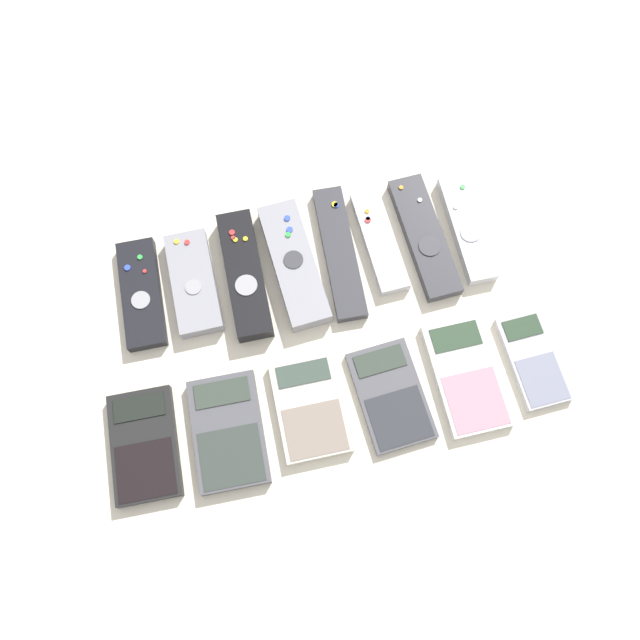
{
  "coord_description": "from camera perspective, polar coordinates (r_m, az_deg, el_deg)",
  "views": [
    {
      "loc": [
        -0.06,
        -0.24,
        0.82
      ],
      "look_at": [
        0.0,
        0.02,
        0.01
      ],
      "focal_mm": 35.0,
      "sensor_mm": 36.0,
      "label": 1
    }
  ],
  "objects": [
    {
      "name": "remote_1",
      "position": [
        0.89,
        -11.48,
        3.36
      ],
      "size": [
        0.06,
        0.15,
        0.02
      ],
      "rotation": [
        0.0,
        0.0,
        -0.0
      ],
      "color": "gray",
      "rests_on": "ground_plane"
    },
    {
      "name": "remote_4",
      "position": [
        0.89,
        1.79,
        6.19
      ],
      "size": [
        0.05,
        0.21,
        0.02
      ],
      "rotation": [
        0.0,
        0.0,
        -0.05
      ],
      "color": "#333338",
      "rests_on": "ground_plane"
    },
    {
      "name": "remote_2",
      "position": [
        0.88,
        -6.9,
        4.13
      ],
      "size": [
        0.05,
        0.19,
        0.03
      ],
      "rotation": [
        0.0,
        0.0,
        -0.02
      ],
      "color": "black",
      "rests_on": "ground_plane"
    },
    {
      "name": "remote_6",
      "position": [
        0.92,
        9.5,
        7.52
      ],
      "size": [
        0.06,
        0.19,
        0.02
      ],
      "rotation": [
        0.0,
        0.0,
        0.04
      ],
      "color": "#333338",
      "rests_on": "ground_plane"
    },
    {
      "name": "remote_3",
      "position": [
        0.88,
        -2.4,
        5.13
      ],
      "size": [
        0.07,
        0.19,
        0.03
      ],
      "rotation": [
        0.0,
        0.0,
        0.06
      ],
      "color": "gray",
      "rests_on": "ground_plane"
    },
    {
      "name": "calculator_3",
      "position": [
        0.84,
        6.49,
        -6.85
      ],
      "size": [
        0.09,
        0.14,
        0.01
      ],
      "rotation": [
        0.0,
        0.0,
        0.06
      ],
      "color": "#4C4C51",
      "rests_on": "ground_plane"
    },
    {
      "name": "remote_7",
      "position": [
        0.93,
        13.27,
        8.16
      ],
      "size": [
        0.04,
        0.17,
        0.02
      ],
      "rotation": [
        0.0,
        0.0,
        -0.01
      ],
      "color": "silver",
      "rests_on": "ground_plane"
    },
    {
      "name": "calculator_2",
      "position": [
        0.83,
        -0.9,
        -8.0
      ],
      "size": [
        0.09,
        0.14,
        0.02
      ],
      "rotation": [
        0.0,
        0.0,
        -0.02
      ],
      "color": "beige",
      "rests_on": "ground_plane"
    },
    {
      "name": "ground_plane",
      "position": [
        0.86,
        0.35,
        -1.76
      ],
      "size": [
        3.0,
        3.0,
        0.0
      ],
      "primitive_type": "plane",
      "color": "beige"
    },
    {
      "name": "calculator_5",
      "position": [
        0.89,
        18.89,
        -3.41
      ],
      "size": [
        0.07,
        0.13,
        0.01
      ],
      "rotation": [
        0.0,
        0.0,
        0.03
      ],
      "color": "#B2B2B7",
      "rests_on": "ground_plane"
    },
    {
      "name": "remote_0",
      "position": [
        0.9,
        -16.01,
        2.33
      ],
      "size": [
        0.06,
        0.16,
        0.02
      ],
      "rotation": [
        0.0,
        0.0,
        -0.03
      ],
      "color": "black",
      "rests_on": "ground_plane"
    },
    {
      "name": "remote_5",
      "position": [
        0.91,
        5.45,
        7.21
      ],
      "size": [
        0.05,
        0.16,
        0.02
      ],
      "rotation": [
        0.0,
        0.0,
        0.04
      ],
      "color": "silver",
      "rests_on": "ground_plane"
    },
    {
      "name": "calculator_1",
      "position": [
        0.83,
        -8.39,
        -10.04
      ],
      "size": [
        0.09,
        0.15,
        0.02
      ],
      "rotation": [
        0.0,
        0.0,
        -0.04
      ],
      "color": "#4C4C51",
      "rests_on": "ground_plane"
    },
    {
      "name": "calculator_4",
      "position": [
        0.86,
        13.22,
        -4.94
      ],
      "size": [
        0.08,
        0.16,
        0.01
      ],
      "rotation": [
        0.0,
        0.0,
        -0.0
      ],
      "color": "silver",
      "rests_on": "ground_plane"
    },
    {
      "name": "calculator_0",
      "position": [
        0.85,
        -15.75,
        -10.95
      ],
      "size": [
        0.09,
        0.15,
        0.02
      ],
      "rotation": [
        0.0,
        0.0,
        -0.04
      ],
      "color": "black",
      "rests_on": "ground_plane"
    }
  ]
}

